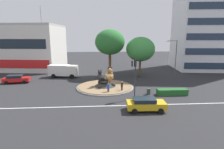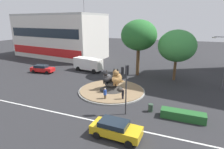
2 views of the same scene
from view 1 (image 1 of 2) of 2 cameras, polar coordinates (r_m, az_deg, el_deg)
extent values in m
plane|color=#28282B|center=(30.37, -2.25, -4.25)|extent=(160.00, 160.00, 0.00)
cube|color=silver|center=(22.45, -1.62, -10.13)|extent=(112.00, 0.20, 0.01)
cylinder|color=gray|center=(30.35, -2.25, -4.09)|extent=(9.68, 9.68, 0.18)
cylinder|color=#846B4C|center=(30.31, -2.25, -3.83)|extent=(9.30, 9.30, 0.11)
cone|color=#33302D|center=(30.17, -2.26, -2.88)|extent=(3.61, 3.61, 0.93)
cylinder|color=#33302D|center=(30.07, -2.27, -2.13)|extent=(1.98, 1.98, 0.12)
ellipsoid|color=#33302D|center=(29.99, 0.43, -3.28)|extent=(0.76, 0.79, 0.61)
ellipsoid|color=#33302D|center=(31.54, -3.84, -2.46)|extent=(0.89, 0.67, 0.71)
ellipsoid|color=#33302D|center=(29.03, -4.07, -3.99)|extent=(0.55, 0.45, 0.44)
ellipsoid|color=black|center=(30.03, -3.73, -0.78)|extent=(1.45, 1.96, 1.30)
cylinder|color=black|center=(29.66, -3.86, -0.65)|extent=(0.99, 0.99, 0.81)
sphere|color=black|center=(29.39, -3.92, 0.64)|extent=(0.71, 0.71, 0.71)
torus|color=black|center=(30.80, -2.93, -1.44)|extent=(1.01, 1.01, 0.16)
cone|color=black|center=(29.28, -3.56, 1.43)|extent=(0.34, 0.34, 0.29)
cone|color=black|center=(29.35, -4.31, 1.44)|extent=(0.34, 0.34, 0.29)
cylinder|color=black|center=(29.50, -3.66, -1.98)|extent=(0.23, 0.23, 0.32)
cylinder|color=black|center=(29.55, -4.23, -1.96)|extent=(0.23, 0.23, 0.32)
ellipsoid|color=#9E703D|center=(30.06, -0.84, -0.48)|extent=(1.53, 2.26, 1.57)
cylinder|color=#9E703D|center=(29.60, -0.74, -0.32)|extent=(1.10, 1.10, 0.98)
sphere|color=#9E703D|center=(29.28, -0.70, 1.26)|extent=(0.86, 0.86, 0.86)
torus|color=#9E703D|center=(31.10, -0.40, -1.25)|extent=(0.96, 0.96, 0.20)
cone|color=black|center=(29.23, -0.24, 2.24)|extent=(0.38, 0.38, 0.35)
cone|color=black|center=(29.17, -1.17, 2.21)|extent=(0.38, 0.38, 0.35)
cylinder|color=#9E703D|center=(29.45, -0.30, -1.91)|extent=(0.27, 0.27, 0.39)
cylinder|color=#9E703D|center=(29.41, -0.99, -1.93)|extent=(0.27, 0.27, 0.39)
cylinder|color=#2D2D33|center=(24.51, 7.47, -1.55)|extent=(0.14, 0.14, 5.55)
cube|color=black|center=(24.32, 7.54, 3.73)|extent=(0.33, 0.26, 1.05)
sphere|color=red|center=(24.35, 7.54, 4.49)|extent=(0.18, 0.18, 0.18)
sphere|color=#392706|center=(24.39, 7.52, 3.76)|extent=(0.18, 0.18, 0.18)
sphere|color=black|center=(24.44, 7.50, 3.03)|extent=(0.18, 0.18, 0.18)
cube|color=black|center=(24.05, 6.54, 3.54)|extent=(0.22, 0.29, 0.80)
cube|color=silver|center=(54.92, -29.52, 7.40)|extent=(27.32, 14.94, 11.27)
cube|color=#B2B2AD|center=(54.94, -30.15, 13.51)|extent=(27.32, 14.94, 0.50)
cylinder|color=#4C4C51|center=(53.30, -22.07, 17.29)|extent=(0.10, 0.10, 5.00)
cube|color=silver|center=(54.68, 28.50, 16.13)|extent=(16.62, 14.51, 27.67)
cube|color=#233347|center=(49.09, 30.19, 2.38)|extent=(14.10, 1.93, 1.57)
cube|color=#233347|center=(48.74, 30.61, 6.39)|extent=(14.10, 1.93, 1.57)
cube|color=#233347|center=(48.64, 31.04, 10.44)|extent=(14.10, 1.93, 1.57)
cube|color=#233347|center=(48.78, 31.48, 14.48)|extent=(14.10, 1.93, 1.57)
cube|color=#233347|center=(49.17, 31.93, 18.48)|extent=(14.10, 1.93, 1.57)
cube|color=#235B28|center=(27.94, 18.89, -5.37)|extent=(4.48, 1.20, 0.90)
cylinder|color=brown|center=(39.36, -0.67, 3.10)|extent=(0.61, 0.61, 4.90)
ellipsoid|color=#286B2D|center=(38.92, -0.69, 10.45)|extent=(6.46, 6.46, 5.49)
cylinder|color=brown|center=(39.91, 9.00, 2.02)|extent=(0.46, 0.46, 3.45)
ellipsoid|color=#3D8E42|center=(39.43, 9.20, 8.09)|extent=(6.27, 6.27, 5.33)
cylinder|color=#4C4C51|center=(39.41, 19.92, 4.61)|extent=(0.16, 0.16, 7.90)
cylinder|color=#4C4C51|center=(38.67, 18.97, 10.29)|extent=(2.05, 0.29, 0.10)
cube|color=silver|center=(38.21, 17.59, 10.22)|extent=(0.50, 0.24, 0.16)
cylinder|color=black|center=(27.96, 3.22, -4.84)|extent=(0.24, 0.24, 0.79)
cylinder|color=black|center=(27.76, 3.24, -3.38)|extent=(0.32, 0.32, 0.69)
sphere|color=tan|center=(27.64, 3.25, -2.46)|extent=(0.23, 0.23, 0.23)
cylinder|color=brown|center=(27.10, -1.19, -5.37)|extent=(0.30, 0.30, 0.79)
cylinder|color=#284CB2|center=(26.89, -1.20, -3.87)|extent=(0.40, 0.40, 0.68)
sphere|color=beige|center=(26.77, -1.20, -2.93)|extent=(0.23, 0.23, 0.23)
cube|color=red|center=(37.84, -28.51, -1.42)|extent=(4.80, 2.33, 0.72)
cube|color=#19232D|center=(37.79, -28.93, -0.55)|extent=(2.76, 1.86, 0.48)
cylinder|color=black|center=(38.30, -25.91, -1.58)|extent=(0.66, 0.30, 0.64)
cylinder|color=black|center=(36.66, -26.58, -2.20)|extent=(0.66, 0.30, 0.64)
cylinder|color=black|center=(39.20, -30.21, -1.72)|extent=(0.66, 0.30, 0.64)
cylinder|color=black|center=(37.59, -31.05, -2.33)|extent=(0.66, 0.30, 0.64)
cube|color=gold|center=(21.24, 10.95, -9.64)|extent=(4.54, 2.04, 0.76)
cube|color=#19232D|center=(20.98, 10.41, -8.13)|extent=(2.56, 1.75, 0.45)
cylinder|color=black|center=(22.58, 14.10, -9.50)|extent=(0.65, 0.24, 0.64)
cylinder|color=black|center=(20.91, 15.51, -11.34)|extent=(0.65, 0.24, 0.64)
cylinder|color=black|center=(21.97, 6.56, -9.82)|extent=(0.65, 0.24, 0.64)
cylinder|color=black|center=(20.25, 7.33, -11.77)|extent=(0.65, 0.24, 0.64)
cube|color=silver|center=(38.76, -12.56, 1.28)|extent=(2.11, 2.36, 2.13)
cube|color=silver|center=(39.75, -16.73, 1.39)|extent=(4.51, 2.72, 2.22)
cylinder|color=black|center=(39.93, -11.96, 0.05)|extent=(0.93, 0.43, 0.90)
cylinder|color=black|center=(37.96, -12.86, -0.59)|extent=(0.93, 0.43, 0.90)
cylinder|color=black|center=(41.25, -17.29, 0.15)|extent=(0.93, 0.43, 0.90)
cylinder|color=black|center=(39.34, -18.42, -0.47)|extent=(0.93, 0.43, 0.90)
cylinder|color=#2D4233|center=(27.26, 11.75, -5.39)|extent=(0.56, 0.56, 0.90)
camera|label=2|loc=(11.85, 58.73, 14.12)|focal=29.51mm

